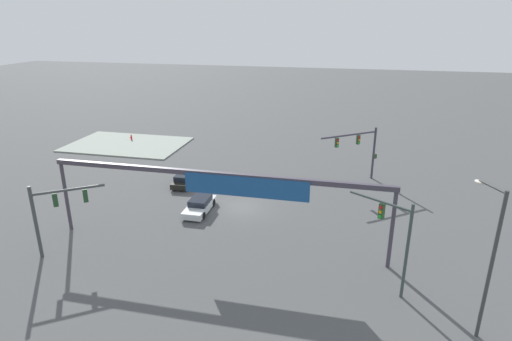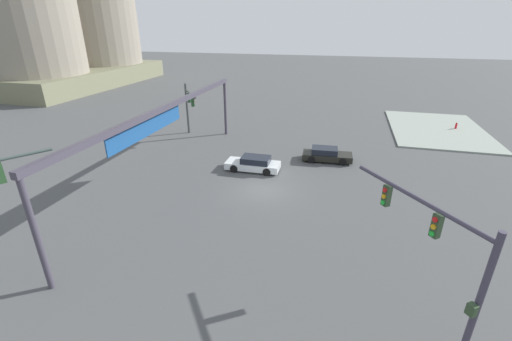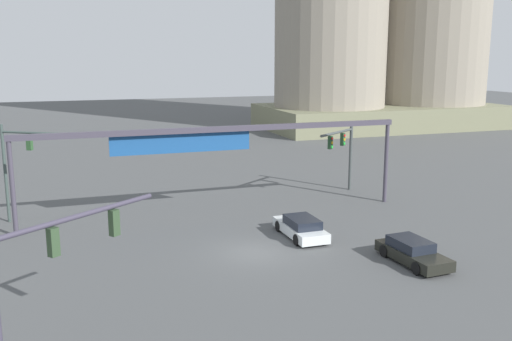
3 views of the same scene
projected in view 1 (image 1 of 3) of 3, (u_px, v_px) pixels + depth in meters
The scene contains 10 objects.
ground_plane at pixel (241, 207), 38.58m from camera, with size 225.88×225.88×0.00m, color #4A4C4D.
sidewalk_corner at pixel (127, 144), 57.18m from camera, with size 15.11×10.06×0.15m, color gray.
traffic_signal_near_corner at pixel (361, 145), 43.43m from camera, with size 5.61×4.17×5.54m.
traffic_signal_opposite_side at pixel (396, 232), 25.37m from camera, with size 3.62×2.37×6.22m.
traffic_signal_cross_street at pixel (53, 208), 29.82m from camera, with size 4.07×3.00×5.41m.
streetlamp_curved_arm at pixel (490, 255), 21.54m from camera, with size 1.17×2.04×8.46m.
overhead_sign_gantry at pixel (221, 184), 30.07m from camera, with size 25.01×0.43×5.94m.
sedan_car_approaching at pixel (200, 205), 37.55m from camera, with size 1.86×4.47×1.21m.
sedan_car_waiting_far at pixel (185, 179), 43.56m from camera, with size 2.00×4.40×1.21m.
fire_hydrant_on_curb at pixel (131, 137), 59.00m from camera, with size 0.33×0.22×0.71m.
Camera 1 is at (-9.21, 33.98, 16.18)m, focal length 29.99 mm.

